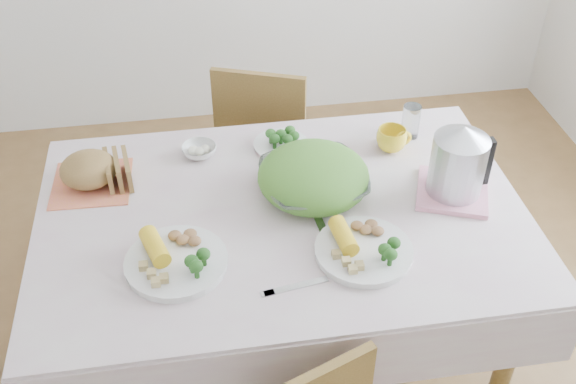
{
  "coord_description": "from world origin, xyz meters",
  "views": [
    {
      "loc": [
        -0.23,
        -1.56,
        2.11
      ],
      "look_at": [
        0.02,
        0.02,
        0.82
      ],
      "focal_mm": 42.0,
      "sensor_mm": 36.0,
      "label": 1
    }
  ],
  "objects": [
    {
      "name": "floor",
      "position": [
        0.0,
        0.0,
        0.0
      ],
      "size": [
        3.6,
        3.6,
        0.0
      ],
      "primitive_type": "plane",
      "color": "brown",
      "rests_on": "ground"
    },
    {
      "name": "dining_table",
      "position": [
        0.0,
        0.0,
        0.38
      ],
      "size": [
        1.4,
        0.9,
        0.75
      ],
      "primitive_type": "cube",
      "color": "brown",
      "rests_on": "floor"
    },
    {
      "name": "tablecloth",
      "position": [
        0.0,
        0.0,
        0.76
      ],
      "size": [
        1.5,
        1.0,
        0.01
      ],
      "primitive_type": "cube",
      "color": "beige",
      "rests_on": "dining_table"
    },
    {
      "name": "chair_far",
      "position": [
        0.07,
        0.85,
        0.47
      ],
      "size": [
        0.5,
        0.5,
        0.86
      ],
      "primitive_type": "cube",
      "rotation": [
        0.0,
        0.0,
        2.78
      ],
      "color": "brown",
      "rests_on": "floor"
    },
    {
      "name": "salad_bowl",
      "position": [
        0.11,
        0.08,
        0.8
      ],
      "size": [
        0.37,
        0.37,
        0.08
      ],
      "primitive_type": "imported",
      "rotation": [
        0.0,
        0.0,
        0.12
      ],
      "color": "white",
      "rests_on": "tablecloth"
    },
    {
      "name": "dinner_plate_left",
      "position": [
        -0.33,
        -0.19,
        0.77
      ],
      "size": [
        0.3,
        0.3,
        0.02
      ],
      "primitive_type": "cylinder",
      "rotation": [
        0.0,
        0.0,
        -0.03
      ],
      "color": "white",
      "rests_on": "tablecloth"
    },
    {
      "name": "dinner_plate_right",
      "position": [
        0.2,
        -0.22,
        0.77
      ],
      "size": [
        0.34,
        0.34,
        0.02
      ],
      "primitive_type": "cylinder",
      "rotation": [
        0.0,
        0.0,
        -0.23
      ],
      "color": "white",
      "rests_on": "tablecloth"
    },
    {
      "name": "broccoli_plate",
      "position": [
        0.05,
        0.34,
        0.77
      ],
      "size": [
        0.25,
        0.25,
        0.02
      ],
      "primitive_type": "cylinder",
      "rotation": [
        0.0,
        0.0,
        -0.4
      ],
      "color": "beige",
      "rests_on": "tablecloth"
    },
    {
      "name": "napkin",
      "position": [
        -0.59,
        0.23,
        0.76
      ],
      "size": [
        0.26,
        0.26,
        0.0
      ],
      "primitive_type": "cube",
      "rotation": [
        0.0,
        0.0,
        -0.04
      ],
      "color": "#E67650",
      "rests_on": "tablecloth"
    },
    {
      "name": "bread_loaf",
      "position": [
        -0.59,
        0.23,
        0.82
      ],
      "size": [
        0.23,
        0.23,
        0.11
      ],
      "primitive_type": "ellipsoid",
      "rotation": [
        0.0,
        0.0,
        0.41
      ],
      "color": "olive",
      "rests_on": "napkin"
    },
    {
      "name": "fruit_bowl",
      "position": [
        -0.24,
        0.34,
        0.78
      ],
      "size": [
        0.14,
        0.14,
        0.04
      ],
      "primitive_type": "imported",
      "rotation": [
        0.0,
        0.0,
        0.24
      ],
      "color": "white",
      "rests_on": "tablecloth"
    },
    {
      "name": "yellow_mug",
      "position": [
        0.42,
        0.27,
        0.8
      ],
      "size": [
        0.11,
        0.11,
        0.08
      ],
      "primitive_type": "imported",
      "rotation": [
        0.0,
        0.0,
        0.1
      ],
      "color": "yellow",
      "rests_on": "tablecloth"
    },
    {
      "name": "glass_tumbler",
      "position": [
        0.51,
        0.34,
        0.83
      ],
      "size": [
        0.08,
        0.08,
        0.12
      ],
      "primitive_type": "cylinder",
      "rotation": [
        0.0,
        0.0,
        -0.25
      ],
      "color": "white",
      "rests_on": "tablecloth"
    },
    {
      "name": "pink_tray",
      "position": [
        0.54,
        0.0,
        0.77
      ],
      "size": [
        0.28,
        0.28,
        0.02
      ],
      "primitive_type": "cube",
      "rotation": [
        0.0,
        0.0,
        -0.36
      ],
      "color": "pink",
      "rests_on": "tablecloth"
    },
    {
      "name": "electric_kettle",
      "position": [
        0.54,
        0.0,
        0.88
      ],
      "size": [
        0.21,
        0.21,
        0.24
      ],
      "primitive_type": "cylinder",
      "rotation": [
        0.0,
        0.0,
        0.25
      ],
      "color": "#B2B5BA",
      "rests_on": "pink_tray"
    },
    {
      "name": "fork_right",
      "position": [
        0.11,
        -0.11,
        0.76
      ],
      "size": [
        0.04,
        0.22,
        0.0
      ],
      "primitive_type": "cube",
      "rotation": [
        0.0,
        0.0,
        0.08
      ],
      "color": "silver",
      "rests_on": "tablecloth"
    },
    {
      "name": "knife",
      "position": [
        -0.01,
        -0.32,
        0.76
      ],
      "size": [
        0.18,
        0.05,
        0.0
      ],
      "primitive_type": "cube",
      "rotation": [
        0.0,
        0.0,
        1.73
      ],
      "color": "silver",
      "rests_on": "tablecloth"
    }
  ]
}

